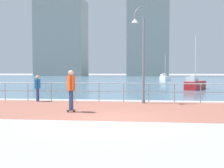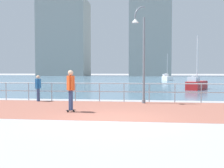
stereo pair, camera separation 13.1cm
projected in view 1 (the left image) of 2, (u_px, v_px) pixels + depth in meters
The scene contains 11 objects.
ground at pixel (137, 80), 49.84m from camera, with size 220.00×220.00×0.00m, color #9E9EA3.
brick_paving at pixel (119, 109), 12.62m from camera, with size 28.00×6.11×0.01m, color #935647.
harbor_water at pixel (138, 79), 60.32m from camera, with size 180.00×88.00×0.00m, color slate.
waterfront_railing at pixel (124, 89), 15.62m from camera, with size 25.25×0.06×1.06m.
lamppost at pixel (141, 50), 14.73m from camera, with size 0.74×0.56×5.15m.
skateboarder at pixel (71, 87), 11.68m from camera, with size 0.39×0.51×1.76m.
bystander at pixel (38, 86), 15.81m from camera, with size 0.27×0.56×1.48m.
sailboat_ivory at pixel (165, 78), 50.37m from camera, with size 1.82×3.57×4.80m.
sailboat_teal at pixel (195, 84), 25.93m from camera, with size 2.52×3.70×5.01m.
tower_brick at pixel (148, 21), 92.66m from camera, with size 13.10×14.57×38.40m.
tower_slate at pixel (62, 38), 96.80m from camera, with size 16.27×12.52×27.95m.
Camera 1 is at (1.10, -10.01, 1.74)m, focal length 44.72 mm.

